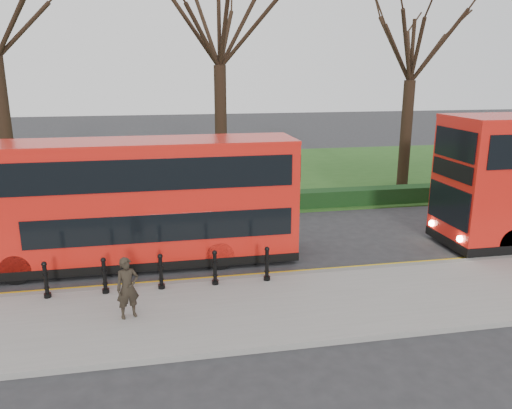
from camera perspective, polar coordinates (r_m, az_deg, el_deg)
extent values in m
plane|color=#28282B|center=(16.12, -6.50, -7.68)|extent=(120.00, 120.00, 0.00)
cube|color=gray|center=(13.37, -5.44, -12.29)|extent=(60.00, 4.00, 0.15)
cube|color=slate|center=(15.17, -6.20, -8.86)|extent=(60.00, 0.25, 0.16)
cube|color=#264F1A|center=(30.49, -8.82, 3.19)|extent=(60.00, 18.00, 0.06)
cube|color=black|center=(22.43, -7.95, -0.09)|extent=(60.00, 0.90, 0.80)
cube|color=yellow|center=(15.47, -6.29, -8.65)|extent=(60.00, 0.10, 0.01)
cube|color=yellow|center=(15.66, -6.35, -8.36)|extent=(60.00, 0.10, 0.01)
cylinder|color=black|center=(25.95, -26.71, 7.30)|extent=(0.60, 0.60, 6.84)
cylinder|color=black|center=(25.20, -4.02, 8.25)|extent=(0.60, 0.60, 6.47)
cylinder|color=black|center=(28.25, 16.74, 7.63)|extent=(0.60, 0.60, 5.72)
cylinder|color=black|center=(14.95, -22.89, -8.01)|extent=(0.15, 0.15, 1.00)
cylinder|color=black|center=(14.69, -16.92, -7.85)|extent=(0.15, 0.15, 1.00)
cylinder|color=black|center=(14.59, -10.82, -7.60)|extent=(0.15, 0.15, 1.00)
cylinder|color=black|center=(14.66, -4.72, -7.26)|extent=(0.15, 0.15, 1.00)
cylinder|color=black|center=(14.88, 1.26, -6.85)|extent=(0.15, 0.15, 1.00)
cube|color=red|center=(16.54, -13.38, 0.64)|extent=(10.21, 2.32, 3.76)
cube|color=black|center=(17.11, -12.99, -5.61)|extent=(10.23, 2.34, 0.28)
cube|color=black|center=(15.58, -10.65, -2.67)|extent=(8.17, 0.04, 0.88)
cube|color=black|center=(15.18, -13.76, 3.21)|extent=(9.65, 0.04, 0.97)
cylinder|color=black|center=(16.66, -25.74, -6.66)|extent=(0.93, 0.28, 0.93)
cylinder|color=black|center=(18.52, -24.22, -4.38)|extent=(0.93, 0.28, 0.93)
cylinder|color=black|center=(16.16, -4.19, -5.79)|extent=(0.93, 0.28, 0.93)
cylinder|color=black|center=(18.07, -4.97, -3.52)|extent=(0.93, 0.28, 0.93)
cube|color=black|center=(18.49, 21.50, 3.67)|extent=(0.06, 2.35, 0.59)
cylinder|color=black|center=(19.12, 27.09, -3.90)|extent=(1.07, 0.32, 1.07)
cylinder|color=black|center=(20.92, 23.21, -1.92)|extent=(1.07, 0.32, 1.07)
imported|color=black|center=(13.05, -14.46, -9.21)|extent=(0.67, 0.55, 1.59)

